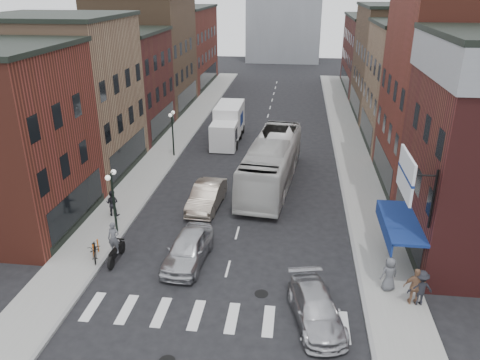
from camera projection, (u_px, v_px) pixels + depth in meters
The scene contains 30 objects.
ground at pixel (225, 279), 24.60m from camera, with size 160.00×160.00×0.00m, color black.
sidewalk_left at pixel (173, 142), 45.64m from camera, with size 3.00×74.00×0.15m, color gray.
sidewalk_right at pixel (351, 149), 43.71m from camera, with size 3.00×74.00×0.15m, color gray.
curb_left at pixel (188, 143), 45.50m from camera, with size 0.20×74.00×0.16m, color gray.
curb_right at pixel (334, 149), 43.91m from camera, with size 0.20×74.00×0.16m, color gray.
crosswalk_stripes at pixel (215, 317), 21.86m from camera, with size 12.00×2.20×0.01m, color silver.
bldg_left_mid_a at pixel (63, 97), 36.70m from camera, with size 10.30×10.20×12.30m.
bldg_left_mid_b at pixel (112, 84), 46.22m from camera, with size 10.30×10.20×10.30m.
bldg_left_far_a at pixel (145, 53), 55.69m from camera, with size 10.30×12.20×13.30m.
bldg_left_far_b at pixel (175, 47), 68.87m from camera, with size 10.30×16.20×11.30m.
bldg_right_mid_a at pixel (464, 94), 32.90m from camera, with size 10.30×10.20×14.30m.
bldg_right_mid_b at pixel (427, 87), 42.62m from camera, with size 10.30×10.20×11.30m.
bldg_right_far_a at pixel (404, 62), 52.48m from camera, with size 10.30×12.20×12.30m.
bldg_right_far_b at pixel (383, 54), 65.66m from camera, with size 10.30×16.20×10.30m.
awning_blue at pixel (397, 223), 24.84m from camera, with size 1.80×5.00×0.78m.
billboard_sign at pixel (408, 176), 21.69m from camera, with size 1.52×3.00×3.70m.
streetlamp_near at pixel (112, 191), 27.96m from camera, with size 0.32×1.22×4.11m.
streetlamp_far at pixel (172, 125), 40.75m from camera, with size 0.32×1.22×4.11m.
bike_rack at pixel (96, 248), 26.43m from camera, with size 0.08×0.68×0.80m.
box_truck at pixel (228, 124), 45.36m from camera, with size 2.51×7.93×3.45m.
motorcycle_rider at pixel (115, 244), 25.77m from camera, with size 0.68×2.38×2.43m.
transit_bus at pixel (272, 162), 35.53m from camera, with size 3.02×12.89×3.59m, color silver.
sedan_left_near at pixel (188, 248), 25.83m from camera, with size 2.02×5.01×1.71m, color silver.
sedan_left_far at pixel (207, 196), 32.16m from camera, with size 1.79×5.14×1.69m, color #AC9D8B.
curb_car at pixel (316, 309), 21.30m from camera, with size 1.98×4.88×1.42m, color #A9A8AD.
parked_bicycle at pixel (95, 250), 26.05m from camera, with size 0.68×1.95×1.02m, color black.
ped_left_solo at pixel (112, 203), 30.76m from camera, with size 0.85×0.49×1.75m, color black.
ped_right_a at pixel (421, 288), 22.15m from camera, with size 1.19×0.59×1.84m, color black.
ped_right_b at pixel (416, 287), 22.15m from camera, with size 1.13×0.57×1.93m, color brown.
ped_right_c at pixel (389, 274), 23.22m from camera, with size 0.89×0.58×1.83m, color #52545A.
Camera 1 is at (3.32, -20.35, 14.41)m, focal length 35.00 mm.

